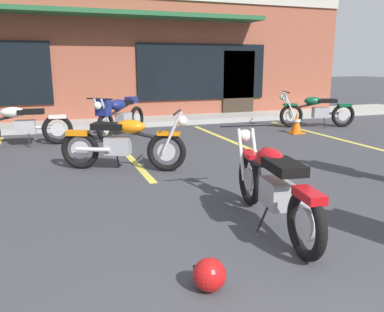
{
  "coord_description": "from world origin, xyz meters",
  "views": [
    {
      "loc": [
        -1.38,
        -0.75,
        1.7
      ],
      "look_at": [
        0.31,
        3.87,
        0.55
      ],
      "focal_mm": 37.02,
      "sensor_mm": 36.0,
      "label": 1
    }
  ],
  "objects_px": {
    "motorcycle_orange_scrambler": "(317,110)",
    "traffic_cone": "(297,123)",
    "helmet_on_pavement": "(209,275)",
    "motorcycle_foreground_classic": "(273,184)",
    "motorcycle_green_cafe_racer": "(20,124)",
    "motorcycle_blue_standard": "(124,142)",
    "motorcycle_red_sportbike": "(119,114)"
  },
  "relations": [
    {
      "from": "motorcycle_red_sportbike",
      "to": "motorcycle_blue_standard",
      "type": "relative_size",
      "value": 0.89
    },
    {
      "from": "motorcycle_foreground_classic",
      "to": "motorcycle_orange_scrambler",
      "type": "distance_m",
      "value": 7.23
    },
    {
      "from": "motorcycle_red_sportbike",
      "to": "helmet_on_pavement",
      "type": "height_order",
      "value": "motorcycle_red_sportbike"
    },
    {
      "from": "helmet_on_pavement",
      "to": "traffic_cone",
      "type": "distance_m",
      "value": 7.46
    },
    {
      "from": "motorcycle_red_sportbike",
      "to": "motorcycle_orange_scrambler",
      "type": "xyz_separation_m",
      "value": [
        5.29,
        -0.42,
        -0.07
      ]
    },
    {
      "from": "motorcycle_red_sportbike",
      "to": "motorcycle_orange_scrambler",
      "type": "distance_m",
      "value": 5.31
    },
    {
      "from": "motorcycle_blue_standard",
      "to": "motorcycle_orange_scrambler",
      "type": "height_order",
      "value": "same"
    },
    {
      "from": "motorcycle_orange_scrambler",
      "to": "traffic_cone",
      "type": "relative_size",
      "value": 3.87
    },
    {
      "from": "motorcycle_orange_scrambler",
      "to": "motorcycle_foreground_classic",
      "type": "bearing_deg",
      "value": -130.66
    },
    {
      "from": "motorcycle_foreground_classic",
      "to": "helmet_on_pavement",
      "type": "distance_m",
      "value": 1.47
    },
    {
      "from": "motorcycle_green_cafe_racer",
      "to": "helmet_on_pavement",
      "type": "bearing_deg",
      "value": -75.75
    },
    {
      "from": "motorcycle_green_cafe_racer",
      "to": "motorcycle_orange_scrambler",
      "type": "relative_size",
      "value": 1.03
    },
    {
      "from": "helmet_on_pavement",
      "to": "traffic_cone",
      "type": "height_order",
      "value": "traffic_cone"
    },
    {
      "from": "motorcycle_red_sportbike",
      "to": "helmet_on_pavement",
      "type": "relative_size",
      "value": 6.64
    },
    {
      "from": "motorcycle_red_sportbike",
      "to": "motorcycle_orange_scrambler",
      "type": "bearing_deg",
      "value": -4.57
    },
    {
      "from": "motorcycle_red_sportbike",
      "to": "motorcycle_green_cafe_racer",
      "type": "height_order",
      "value": "same"
    },
    {
      "from": "motorcycle_foreground_classic",
      "to": "motorcycle_green_cafe_racer",
      "type": "height_order",
      "value": "same"
    },
    {
      "from": "motorcycle_foreground_classic",
      "to": "motorcycle_green_cafe_racer",
      "type": "bearing_deg",
      "value": 116.42
    },
    {
      "from": "helmet_on_pavement",
      "to": "motorcycle_orange_scrambler",
      "type": "bearing_deg",
      "value": 47.76
    },
    {
      "from": "motorcycle_red_sportbike",
      "to": "motorcycle_blue_standard",
      "type": "height_order",
      "value": "same"
    },
    {
      "from": "motorcycle_red_sportbike",
      "to": "motorcycle_orange_scrambler",
      "type": "height_order",
      "value": "same"
    },
    {
      "from": "motorcycle_red_sportbike",
      "to": "helmet_on_pavement",
      "type": "bearing_deg",
      "value": -94.39
    },
    {
      "from": "motorcycle_blue_standard",
      "to": "motorcycle_green_cafe_racer",
      "type": "xyz_separation_m",
      "value": [
        -1.69,
        2.68,
        0.0
      ]
    },
    {
      "from": "traffic_cone",
      "to": "motorcycle_orange_scrambler",
      "type": "bearing_deg",
      "value": 31.01
    },
    {
      "from": "motorcycle_green_cafe_racer",
      "to": "helmet_on_pavement",
      "type": "relative_size",
      "value": 8.11
    },
    {
      "from": "motorcycle_foreground_classic",
      "to": "motorcycle_blue_standard",
      "type": "distance_m",
      "value": 3.02
    },
    {
      "from": "motorcycle_blue_standard",
      "to": "helmet_on_pavement",
      "type": "relative_size",
      "value": 7.48
    },
    {
      "from": "motorcycle_red_sportbike",
      "to": "traffic_cone",
      "type": "relative_size",
      "value": 3.26
    },
    {
      "from": "motorcycle_foreground_classic",
      "to": "motorcycle_green_cafe_racer",
      "type": "distance_m",
      "value": 6.15
    },
    {
      "from": "motorcycle_red_sportbike",
      "to": "motorcycle_blue_standard",
      "type": "xyz_separation_m",
      "value": [
        -0.47,
        -3.08,
        -0.07
      ]
    },
    {
      "from": "motorcycle_foreground_classic",
      "to": "helmet_on_pavement",
      "type": "bearing_deg",
      "value": -140.22
    },
    {
      "from": "motorcycle_orange_scrambler",
      "to": "traffic_cone",
      "type": "bearing_deg",
      "value": -148.99
    }
  ]
}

